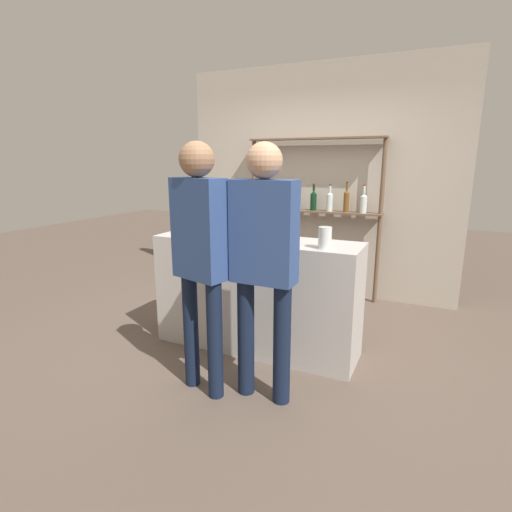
{
  "coord_description": "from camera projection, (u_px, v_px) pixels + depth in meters",
  "views": [
    {
      "loc": [
        1.42,
        -3.06,
        1.66
      ],
      "look_at": [
        0.0,
        0.0,
        0.86
      ],
      "focal_mm": 28.0,
      "sensor_mm": 36.0,
      "label": 1
    }
  ],
  "objects": [
    {
      "name": "ground_plane",
      "position": [
        256.0,
        346.0,
        3.67
      ],
      "size": [
        16.0,
        16.0,
        0.0
      ],
      "primitive_type": "plane",
      "color": "brown"
    },
    {
      "name": "counter_bottle_0",
      "position": [
        280.0,
        227.0,
        3.2
      ],
      "size": [
        0.09,
        0.09,
        0.34
      ],
      "color": "#0F1956",
      "rests_on": "bar_counter"
    },
    {
      "name": "back_wall",
      "position": [
        318.0,
        182.0,
        4.98
      ],
      "size": [
        3.41,
        0.12,
        2.8
      ],
      "primitive_type": "cube",
      "color": "#B2A899",
      "rests_on": "ground_plane"
    },
    {
      "name": "bar_counter",
      "position": [
        256.0,
        294.0,
        3.55
      ],
      "size": [
        1.81,
        0.51,
        1.01
      ],
      "primitive_type": "cube",
      "color": "#B7B2AD",
      "rests_on": "ground_plane"
    },
    {
      "name": "ice_bucket",
      "position": [
        226.0,
        227.0,
        3.45
      ],
      "size": [
        0.19,
        0.19,
        0.19
      ],
      "color": "#B2B2B7",
      "rests_on": "bar_counter"
    },
    {
      "name": "customer_right",
      "position": [
        264.0,
        254.0,
        2.65
      ],
      "size": [
        0.43,
        0.23,
        1.78
      ],
      "rotation": [
        0.0,
        0.0,
        1.56
      ],
      "color": "#121C33",
      "rests_on": "ground_plane"
    },
    {
      "name": "customer_center",
      "position": [
        200.0,
        248.0,
        2.73
      ],
      "size": [
        0.43,
        0.27,
        1.79
      ],
      "rotation": [
        0.0,
        0.0,
        1.31
      ],
      "color": "#121C33",
      "rests_on": "ground_plane"
    },
    {
      "name": "counter_bottle_2",
      "position": [
        279.0,
        226.0,
        3.41
      ],
      "size": [
        0.07,
        0.07,
        0.3
      ],
      "color": "black",
      "rests_on": "bar_counter"
    },
    {
      "name": "cork_jar",
      "position": [
        325.0,
        238.0,
        3.03
      ],
      "size": [
        0.1,
        0.1,
        0.17
      ],
      "color": "silver",
      "rests_on": "bar_counter"
    },
    {
      "name": "back_shelf",
      "position": [
        314.0,
        197.0,
        4.86
      ],
      "size": [
        1.65,
        0.18,
        1.93
      ],
      "color": "brown",
      "rests_on": "ground_plane"
    },
    {
      "name": "counter_bottle_1",
      "position": [
        257.0,
        223.0,
        3.42
      ],
      "size": [
        0.07,
        0.07,
        0.36
      ],
      "color": "#0F1956",
      "rests_on": "bar_counter"
    }
  ]
}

